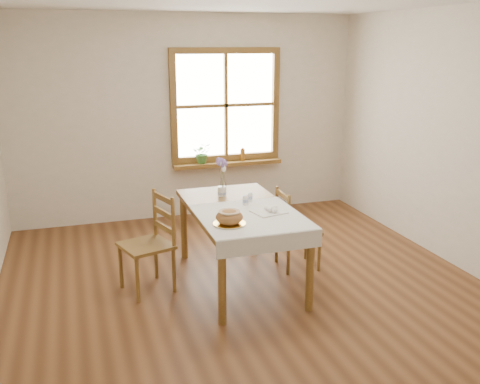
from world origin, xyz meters
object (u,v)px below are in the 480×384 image
object	(u,v)px
chair_left	(146,244)
bread_plate	(229,224)
chair_right	(298,229)
dining_table	(240,216)
flower_vase	(222,192)

from	to	relation	value
chair_left	bread_plate	size ratio (longest dim) A/B	3.39
chair_right	chair_left	bearing A→B (deg)	93.74
dining_table	flower_vase	distance (m)	0.43
chair_left	chair_right	distance (m)	1.55
dining_table	chair_left	xyz separation A→B (m)	(-0.88, 0.08, -0.21)
flower_vase	chair_left	bearing A→B (deg)	-158.77
chair_left	chair_right	world-z (taller)	chair_left
chair_left	flower_vase	world-z (taller)	chair_left
dining_table	flower_vase	size ratio (longest dim) A/B	16.68
dining_table	bread_plate	distance (m)	0.54
bread_plate	dining_table	bearing A→B (deg)	62.43
flower_vase	chair_right	bearing A→B (deg)	-19.11
dining_table	chair_left	distance (m)	0.91
chair_right	flower_vase	distance (m)	0.86
dining_table	flower_vase	bearing A→B (deg)	98.44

